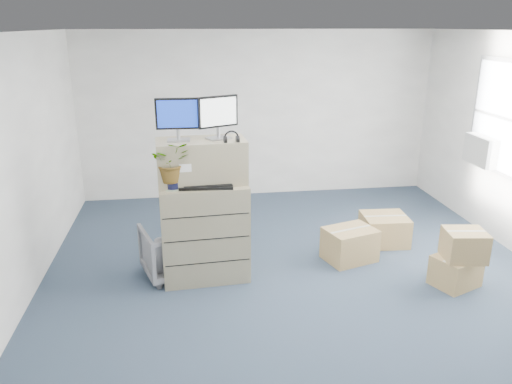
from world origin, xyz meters
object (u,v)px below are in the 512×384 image
keyboard (206,186)px  office_chair (172,248)px  monitor_left (178,117)px  water_bottle (209,170)px  potted_plant (172,167)px  filing_cabinet_lower (204,231)px  monitor_right (218,115)px

keyboard → office_chair: size_ratio=0.87×
monitor_left → office_chair: 1.58m
water_bottle → potted_plant: bearing=-157.1°
filing_cabinet_lower → monitor_left: monitor_left is taller
monitor_right → water_bottle: bearing=177.2°
monitor_left → water_bottle: bearing=0.5°
water_bottle → keyboard: bearing=-104.7°
filing_cabinet_lower → potted_plant: 0.91m
office_chair → filing_cabinet_lower: bearing=150.4°
monitor_right → office_chair: bearing=154.6°
monitor_left → keyboard: 0.81m
potted_plant → office_chair: bearing=102.7°
monitor_left → office_chair: size_ratio=0.70×
monitor_right → keyboard: bearing=-152.8°
monitor_left → water_bottle: monitor_left is taller
office_chair → monitor_left: bearing=141.2°
filing_cabinet_lower → water_bottle: size_ratio=3.68×
potted_plant → office_chair: potted_plant is taller
water_bottle → office_chair: bearing=172.7°
office_chair → monitor_right: bearing=161.2°
monitor_right → potted_plant: monitor_right is taller
potted_plant → monitor_right: bearing=22.5°
water_bottle → potted_plant: 0.45m
monitor_left → monitor_right: 0.44m
filing_cabinet_lower → office_chair: size_ratio=1.69×
monitor_left → potted_plant: monitor_left is taller
monitor_right → potted_plant: bearing=178.3°
monitor_left → water_bottle: 0.68m
monitor_left → office_chair: monitor_left is taller
potted_plant → office_chair: (-0.05, 0.23, -1.07)m
water_bottle → potted_plant: potted_plant is taller
filing_cabinet_lower → office_chair: filing_cabinet_lower is taller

